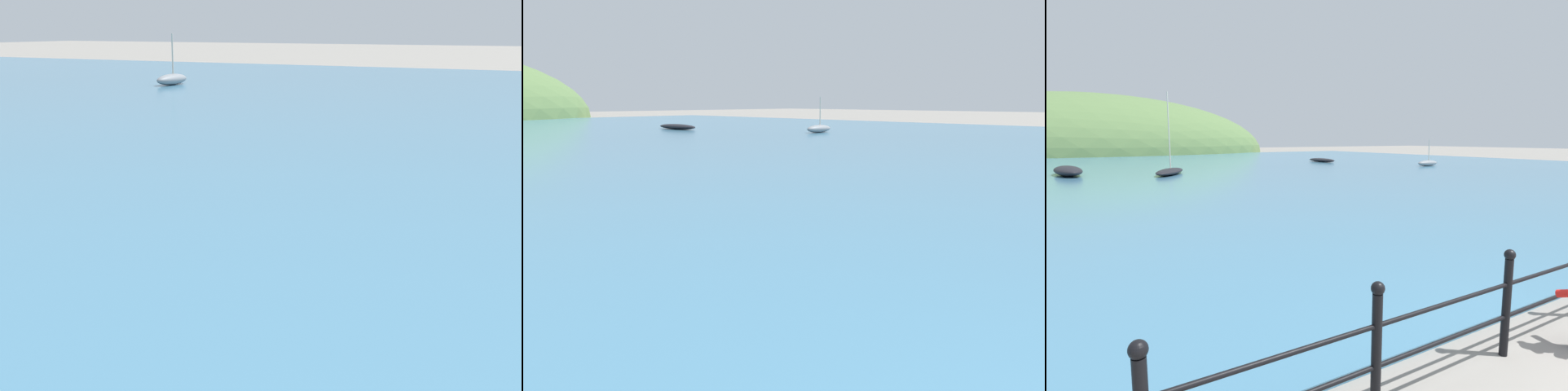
# 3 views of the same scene
# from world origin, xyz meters

# --- Properties ---
(boat_twin_mast) EXTENTS (2.24, 0.82, 2.25)m
(boat_twin_mast) POSITION_xyz_m (21.83, 22.71, 0.36)
(boat_twin_mast) COLOR gray
(boat_twin_mast) RESTS_ON water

